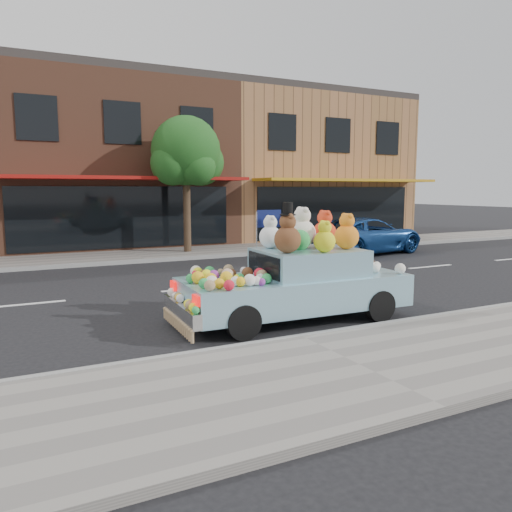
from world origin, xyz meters
TOP-DOWN VIEW (x-y plane):
  - ground at (0.00, 0.00)m, footprint 120.00×120.00m
  - near_sidewalk at (0.00, -6.50)m, footprint 60.00×3.00m
  - far_sidewalk at (0.00, 6.50)m, footprint 60.00×3.00m
  - near_kerb at (0.00, -5.00)m, footprint 60.00×0.12m
  - far_kerb at (0.00, 5.00)m, footprint 60.00×0.12m
  - storefront_mid at (0.00, 11.97)m, footprint 10.00×9.80m
  - storefront_right at (10.00, 11.97)m, footprint 10.00×9.80m
  - street_tree at (2.03, 6.55)m, footprint 3.00×2.70m
  - car_blue at (8.27, 3.66)m, footprint 5.42×3.26m
  - art_car at (0.68, -3.70)m, footprint 4.54×1.91m

SIDE VIEW (x-z plane):
  - ground at x=0.00m, z-range 0.00..0.00m
  - near_sidewalk at x=0.00m, z-range 0.00..0.12m
  - far_sidewalk at x=0.00m, z-range 0.00..0.12m
  - near_kerb at x=0.00m, z-range 0.00..0.13m
  - far_kerb at x=0.00m, z-range 0.00..0.13m
  - car_blue at x=8.27m, z-range 0.00..1.41m
  - art_car at x=0.68m, z-range -0.33..1.92m
  - storefront_mid at x=0.00m, z-range -0.01..7.29m
  - storefront_right at x=10.00m, z-range -0.01..7.29m
  - street_tree at x=2.03m, z-range 1.08..6.30m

